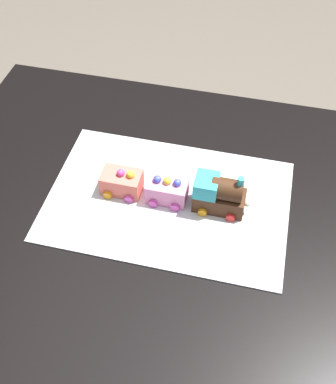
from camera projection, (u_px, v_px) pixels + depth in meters
name	position (u px, v px, depth m)	size (l,w,h in m)	color
ground_plane	(184.00, 343.00, 1.73)	(8.00, 8.00, 0.00)	#6B6054
dining_table	(190.00, 243.00, 1.25)	(1.40, 1.00, 0.74)	black
cake_board	(168.00, 200.00, 1.20)	(0.60, 0.40, 0.00)	silver
cake_locomotive	(219.00, 194.00, 1.15)	(0.14, 0.08, 0.12)	#472816
cake_car_tanker_bubblegum	(167.00, 190.00, 1.18)	(0.10, 0.08, 0.07)	pink
cake_car_gondola_coral	(122.00, 182.00, 1.20)	(0.10, 0.08, 0.07)	#F27260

